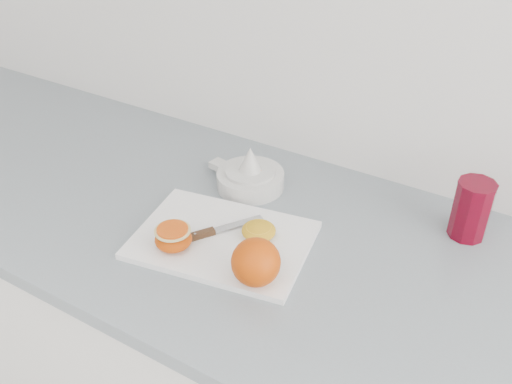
% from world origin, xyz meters
% --- Properties ---
extents(cutting_board, '(0.35, 0.28, 0.01)m').
position_xyz_m(cutting_board, '(-0.02, 1.64, 0.90)').
color(cutting_board, white).
rests_on(cutting_board, counter).
extents(whole_orange, '(0.08, 0.08, 0.08)m').
position_xyz_m(whole_orange, '(0.10, 1.57, 0.94)').
color(whole_orange, '#C72800').
rests_on(whole_orange, cutting_board).
extents(half_orange, '(0.07, 0.07, 0.04)m').
position_xyz_m(half_orange, '(-0.07, 1.57, 0.92)').
color(half_orange, '#C72800').
rests_on(half_orange, cutting_board).
extents(squeezed_shell, '(0.06, 0.06, 0.03)m').
position_xyz_m(squeezed_shell, '(0.04, 1.68, 0.92)').
color(squeezed_shell, gold).
rests_on(squeezed_shell, cutting_board).
extents(paring_knife, '(0.11, 0.15, 0.01)m').
position_xyz_m(paring_knife, '(-0.05, 1.62, 0.91)').
color(paring_knife, '#4C291A').
rests_on(paring_knife, cutting_board).
extents(citrus_juicer, '(0.18, 0.14, 0.10)m').
position_xyz_m(citrus_juicer, '(-0.07, 1.82, 0.92)').
color(citrus_juicer, white).
rests_on(citrus_juicer, counter).
extents(red_tumbler, '(0.07, 0.07, 0.12)m').
position_xyz_m(red_tumbler, '(0.36, 1.89, 0.94)').
color(red_tumbler, '#600415').
rests_on(red_tumbler, counter).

